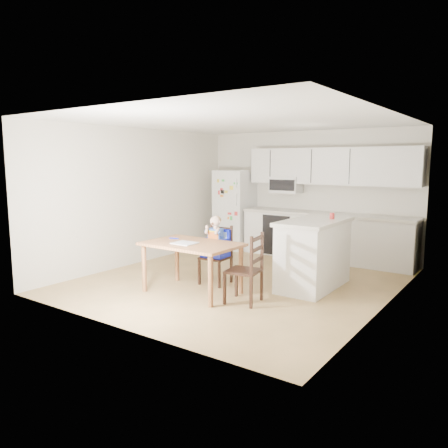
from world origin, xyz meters
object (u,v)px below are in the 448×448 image
dining_table (192,250)px  chair_booster (217,243)px  refrigerator (235,210)px  kitchen_island (314,253)px  red_cup (332,216)px  chair_side (250,264)px

dining_table → chair_booster: (-0.00, 0.61, 0.01)m
refrigerator → dining_table: bearing=-66.7°
chair_booster → refrigerator: bearing=114.1°
kitchen_island → dining_table: (-1.33, -1.26, 0.11)m
refrigerator → kitchen_island: 3.25m
dining_table → kitchen_island: bearing=43.6°
refrigerator → chair_booster: bearing=-61.9°
refrigerator → kitchen_island: bearing=-34.7°
dining_table → chair_booster: chair_booster is taller
dining_table → chair_booster: bearing=90.3°
dining_table → red_cup: bearing=44.9°
kitchen_island → red_cup: red_cup is taller
refrigerator → red_cup: bearing=-29.5°
refrigerator → dining_table: refrigerator is taller
kitchen_island → chair_side: (-0.38, -1.20, 0.02)m
refrigerator → chair_side: bearing=-53.1°
red_cup → dining_table: (-1.50, -1.50, -0.44)m
dining_table → chair_side: chair_side is taller
chair_side → red_cup: bearing=149.4°
refrigerator → red_cup: (2.84, -1.61, 0.23)m
red_cup → chair_side: bearing=-111.2°
dining_table → chair_side: size_ratio=1.44×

